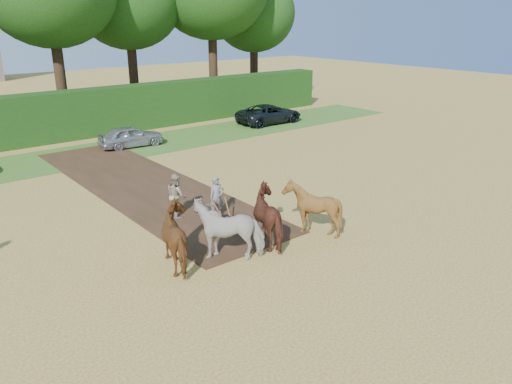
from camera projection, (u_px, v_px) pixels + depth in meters
ground at (200, 247)px, 16.95m from camera, size 120.00×120.00×0.00m
earth_strip at (144, 186)px, 22.96m from camera, size 4.50×17.00×0.05m
grass_verge at (60, 159)px, 27.21m from camera, size 50.00×5.00×0.03m
hedgerow at (31, 120)px, 30.01m from camera, size 46.00×1.60×3.00m
spectator_near at (177, 195)px, 19.29m from camera, size 0.81×0.96×1.74m
plough_team at (250, 221)px, 16.63m from camera, size 6.69×4.71×1.94m
parked_cars at (36, 151)px, 26.37m from camera, size 36.03×2.73×1.42m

